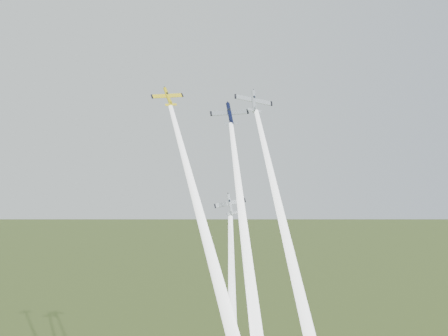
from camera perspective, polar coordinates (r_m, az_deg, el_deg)
plane_yellow at (r=125.88m, az=-5.72°, el=7.21°), size 8.62×6.83×6.84m
smoke_trail_yellow at (r=104.25m, az=-2.44°, el=-4.79°), size 9.59×41.26×45.82m
plane_navy at (r=124.37m, az=0.59°, el=5.53°), size 8.75×7.43×7.83m
smoke_trail_navy at (r=102.74m, az=2.13°, el=-7.03°), size 5.82×41.64×45.93m
plane_silver_right at (r=125.06m, az=3.05°, el=6.80°), size 9.94×6.92×8.77m
smoke_trail_silver_right at (r=100.54m, az=6.52°, el=-7.77°), size 2.97×48.49×53.59m
plane_silver_low at (r=115.61m, az=0.63°, el=-3.71°), size 6.72×6.35×6.70m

